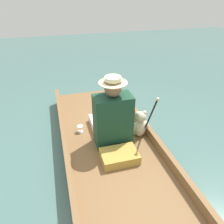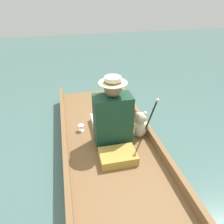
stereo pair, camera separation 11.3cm
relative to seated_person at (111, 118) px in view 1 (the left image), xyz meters
name	(u,v)px [view 1 (the left image)]	position (x,y,z in m)	size (l,w,h in m)	color
ground_plane	(109,152)	(-0.05, -0.06, -0.49)	(16.00, 16.00, 0.00)	#476B66
punt_boat	(109,147)	(-0.05, -0.06, -0.40)	(1.18, 3.20, 0.28)	brown
seat_cushion	(119,156)	(-0.02, -0.41, -0.28)	(0.43, 0.30, 0.11)	#B7933D
seated_person	(111,118)	(0.00, 0.00, 0.00)	(0.46, 0.77, 0.91)	white
teddy_bear	(140,124)	(0.39, -0.02, -0.15)	(0.27, 0.16, 0.39)	beige
wine_glass	(80,128)	(-0.37, 0.28, -0.27)	(0.09, 0.09, 0.09)	silver
walking_cane	(151,115)	(0.44, -0.19, 0.09)	(0.04, 0.34, 0.72)	black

